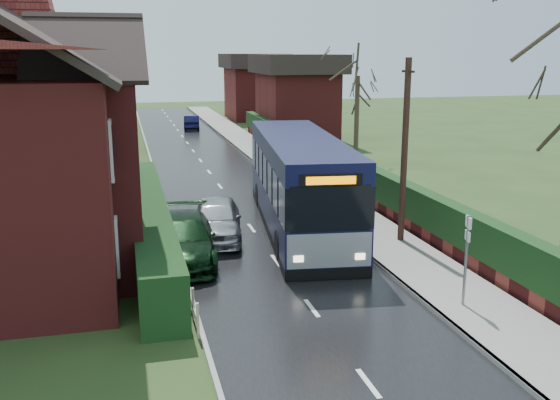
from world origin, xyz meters
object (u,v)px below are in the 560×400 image
object	(u,v)px
bus	(300,184)
car_silver	(217,219)
car_green	(184,239)
telegraph_pole	(404,152)
bus_stop_sign	(467,248)

from	to	relation	value
bus	car_silver	world-z (taller)	bus
bus	car_green	bearing A→B (deg)	-142.54
telegraph_pole	car_green	bearing A→B (deg)	179.40
car_green	telegraph_pole	xyz separation A→B (m)	(7.70, -0.01, 2.56)
car_silver	telegraph_pole	bearing A→B (deg)	-9.69
car_silver	bus	bearing A→B (deg)	19.89
car_silver	bus_stop_sign	world-z (taller)	bus_stop_sign
car_silver	bus_stop_sign	size ratio (longest dim) A/B	1.70
bus_stop_sign	telegraph_pole	bearing A→B (deg)	95.97
bus	car_green	xyz separation A→B (m)	(-4.72, -2.77, -1.03)
car_green	telegraph_pole	bearing A→B (deg)	5.54
bus	car_silver	bearing A→B (deg)	-162.20
car_silver	car_green	bearing A→B (deg)	-114.06
bus	bus_stop_sign	xyz separation A→B (m)	(2.08, -8.62, -0.06)
bus	bus_stop_sign	size ratio (longest dim) A/B	4.61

